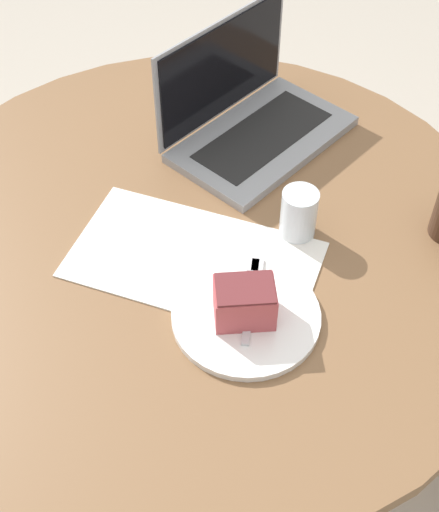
{
  "coord_description": "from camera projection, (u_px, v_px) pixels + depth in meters",
  "views": [
    {
      "loc": [
        0.12,
        0.84,
        1.65
      ],
      "look_at": [
        -0.02,
        0.1,
        0.8
      ],
      "focal_mm": 50.0,
      "sensor_mm": 36.0,
      "label": 1
    }
  ],
  "objects": [
    {
      "name": "fork",
      "position": [
        252.0,
        290.0,
        1.12
      ],
      "size": [
        0.07,
        0.17,
        0.0
      ],
      "rotation": [
        0.0,
        0.0,
        4.39
      ],
      "color": "silver",
      "rests_on": "plate"
    },
    {
      "name": "ground_plane",
      "position": [
        203.0,
        441.0,
        1.8
      ],
      "size": [
        12.0,
        12.0,
        0.0
      ],
      "primitive_type": "plane",
      "color": "#B7AD9E"
    },
    {
      "name": "cake_slice",
      "position": [
        245.0,
        302.0,
        1.06
      ],
      "size": [
        0.1,
        0.08,
        0.07
      ],
      "rotation": [
        0.0,
        0.0,
        6.17
      ],
      "color": "#B74C51",
      "rests_on": "plate"
    },
    {
      "name": "dining_table",
      "position": [
        198.0,
        293.0,
        1.35
      ],
      "size": [
        1.1,
        1.1,
        0.76
      ],
      "color": "brown",
      "rests_on": "ground_plane"
    },
    {
      "name": "laptop",
      "position": [
        252.0,
        120.0,
        1.37
      ],
      "size": [
        0.4,
        0.38,
        0.22
      ],
      "rotation": [
        0.0,
        0.0,
        6.91
      ],
      "color": "gray",
      "rests_on": "dining_table"
    },
    {
      "name": "paper_document",
      "position": [
        194.0,
        259.0,
        1.18
      ],
      "size": [
        0.46,
        0.4,
        0.0
      ],
      "rotation": [
        0.0,
        0.0,
        -0.54
      ],
      "color": "white",
      "rests_on": "dining_table"
    },
    {
      "name": "water_glass",
      "position": [
        299.0,
        214.0,
        1.19
      ],
      "size": [
        0.06,
        0.06,
        0.09
      ],
      "color": "silver",
      "rests_on": "dining_table"
    },
    {
      "name": "plate",
      "position": [
        246.0,
        316.0,
        1.1
      ],
      "size": [
        0.23,
        0.23,
        0.01
      ],
      "color": "white",
      "rests_on": "dining_table"
    }
  ]
}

